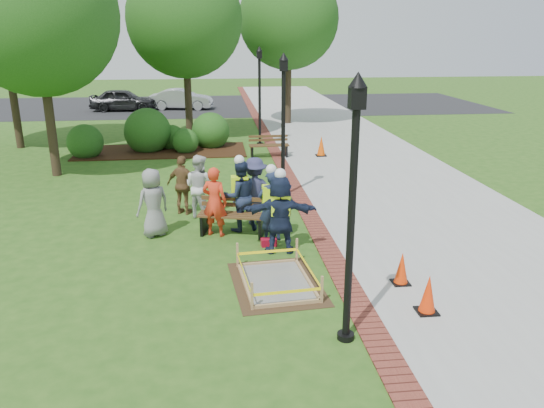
{
  "coord_description": "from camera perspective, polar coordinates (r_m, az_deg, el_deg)",
  "views": [
    {
      "loc": [
        -0.77,
        -10.4,
        4.76
      ],
      "look_at": [
        0.5,
        1.2,
        1.0
      ],
      "focal_mm": 35.0,
      "sensor_mm": 36.0,
      "label": 1
    }
  ],
  "objects": [
    {
      "name": "tree_far",
      "position": [
        25.37,
        -27.19,
        18.22
      ],
      "size": [
        5.69,
        5.69,
        8.59
      ],
      "color": "#3D2D1E",
      "rests_on": "ground"
    },
    {
      "name": "wet_concrete_pad",
      "position": [
        10.59,
        0.49,
        -7.44
      ],
      "size": [
        1.9,
        2.44,
        0.55
      ],
      "color": "#47331E",
      "rests_on": "ground"
    },
    {
      "name": "mulch_bed",
      "position": [
        23.0,
        -11.74,
        5.59
      ],
      "size": [
        7.0,
        3.0,
        0.05
      ],
      "primitive_type": "cube",
      "color": "#381E0F",
      "rests_on": "ground"
    },
    {
      "name": "lamp_mid",
      "position": [
        15.7,
        1.22,
        9.5
      ],
      "size": [
        0.28,
        0.28,
        4.26
      ],
      "color": "black",
      "rests_on": "ground"
    },
    {
      "name": "tree_right",
      "position": [
        29.51,
        1.8,
        19.28
      ],
      "size": [
        5.26,
        5.26,
        8.14
      ],
      "color": "#3D2D1E",
      "rests_on": "ground"
    },
    {
      "name": "parked_car_b",
      "position": [
        36.0,
        -9.62,
        10.01
      ],
      "size": [
        2.49,
        4.63,
        1.44
      ],
      "primitive_type": "imported",
      "rotation": [
        0.0,
        0.0,
        1.44
      ],
      "color": "#AEADB3",
      "rests_on": "ground"
    },
    {
      "name": "cone_back",
      "position": [
        10.85,
        13.77,
        -6.8
      ],
      "size": [
        0.35,
        0.35,
        0.68
      ],
      "color": "black",
      "rests_on": "ground"
    },
    {
      "name": "casual_person_c",
      "position": [
        14.31,
        -7.83,
        1.87
      ],
      "size": [
        0.65,
        0.61,
        1.72
      ],
      "color": "silver",
      "rests_on": "ground"
    },
    {
      "name": "casual_person_a",
      "position": [
        13.17,
        -12.68,
        0.12
      ],
      "size": [
        0.64,
        0.59,
        1.69
      ],
      "color": "gray",
      "rests_on": "ground"
    },
    {
      "name": "hivis_worker_a",
      "position": [
        11.83,
        0.88,
        -0.83
      ],
      "size": [
        0.61,
        0.42,
        1.96
      ],
      "color": "#1A2444",
      "rests_on": "ground"
    },
    {
      "name": "lamp_near",
      "position": [
        8.0,
        8.65,
        1.1
      ],
      "size": [
        0.28,
        0.28,
        4.26
      ],
      "color": "black",
      "rests_on": "ground"
    },
    {
      "name": "tree_left",
      "position": [
        19.62,
        -23.99,
        18.12
      ],
      "size": [
        5.25,
        5.25,
        7.97
      ],
      "color": "#3D2D1E",
      "rests_on": "ground"
    },
    {
      "name": "hivis_worker_c",
      "position": [
        13.22,
        -3.48,
        1.12
      ],
      "size": [
        0.65,
        0.5,
        1.94
      ],
      "color": "#191F43",
      "rests_on": "ground"
    },
    {
      "name": "parking_lot",
      "position": [
        37.71,
        -5.13,
        10.54
      ],
      "size": [
        36.0,
        12.0,
        0.01
      ],
      "primitive_type": "cube",
      "color": "black",
      "rests_on": "ground"
    },
    {
      "name": "shrub_e",
      "position": [
        23.57,
        -10.63,
        5.9
      ],
      "size": [
        1.1,
        1.1,
        1.1
      ],
      "primitive_type": "sphere",
      "color": "#1C4C15",
      "rests_on": "ground"
    },
    {
      "name": "brick_edging",
      "position": [
        21.1,
        0.77,
        4.86
      ],
      "size": [
        0.5,
        60.0,
        0.03
      ],
      "primitive_type": "cube",
      "color": "maroon",
      "rests_on": "ground"
    },
    {
      "name": "hivis_worker_b",
      "position": [
        12.52,
        -0.08,
        0.07
      ],
      "size": [
        0.61,
        0.45,
        1.88
      ],
      "color": "#191F43",
      "rests_on": "ground"
    },
    {
      "name": "tree_back",
      "position": [
        25.45,
        -9.4,
        18.99
      ],
      "size": [
        5.21,
        5.21,
        7.98
      ],
      "color": "#3D2D1E",
      "rests_on": "ground"
    },
    {
      "name": "casual_person_d",
      "position": [
        14.66,
        -9.54,
        1.99
      ],
      "size": [
        0.61,
        0.52,
        1.63
      ],
      "color": "brown",
      "rests_on": "ground"
    },
    {
      "name": "shrub_d",
      "position": [
        23.61,
        -6.55,
        6.11
      ],
      "size": [
        1.64,
        1.64,
        1.64
      ],
      "primitive_type": "sphere",
      "color": "#1C4C15",
      "rests_on": "ground"
    },
    {
      "name": "shrub_a",
      "position": [
        22.79,
        -19.29,
        4.79
      ],
      "size": [
        1.44,
        1.44,
        1.44
      ],
      "primitive_type": "sphere",
      "color": "#1C4C15",
      "rests_on": "ground"
    },
    {
      "name": "parked_car_a",
      "position": [
        36.09,
        -15.61,
        9.63
      ],
      "size": [
        2.24,
        4.79,
        1.53
      ],
      "primitive_type": "imported",
      "rotation": [
        0.0,
        0.0,
        1.53
      ],
      "color": "#252427",
      "rests_on": "ground"
    },
    {
      "name": "toolbox",
      "position": [
        12.47,
        -0.35,
        -4.14
      ],
      "size": [
        0.38,
        0.23,
        0.18
      ],
      "primitive_type": "cube",
      "rotation": [
        0.0,
        0.0,
        0.09
      ],
      "color": "maroon",
      "rests_on": "ground"
    },
    {
      "name": "casual_person_e",
      "position": [
        13.69,
        -1.87,
        1.39
      ],
      "size": [
        0.58,
        0.39,
        1.76
      ],
      "color": "#303154",
      "rests_on": "ground"
    },
    {
      "name": "ground",
      "position": [
        11.46,
        -1.84,
        -6.68
      ],
      "size": [
        100.0,
        100.0,
        0.0
      ],
      "primitive_type": "plane",
      "color": "#285116",
      "rests_on": "ground"
    },
    {
      "name": "casual_person_b",
      "position": [
        12.94,
        -6.19,
        0.23
      ],
      "size": [
        0.65,
        0.55,
        1.73
      ],
      "color": "red",
      "rests_on": "ground"
    },
    {
      "name": "shrub_b",
      "position": [
        23.28,
        -13.09,
        5.6
      ],
      "size": [
        1.96,
        1.96,
        1.96
      ],
      "primitive_type": "sphere",
      "color": "#1C4C15",
      "rests_on": "ground"
    },
    {
      "name": "bench_near",
      "position": [
        13.14,
        -4.26,
        -2.1
      ],
      "size": [
        1.75,
        0.94,
        0.9
      ],
      "color": "brown",
      "rests_on": "ground"
    },
    {
      "name": "lamp_far",
      "position": [
        23.6,
        -1.35,
        12.31
      ],
      "size": [
        0.28,
        0.28,
        4.26
      ],
      "color": "black",
      "rests_on": "ground"
    },
    {
      "name": "cone_far",
      "position": [
        21.67,
        5.32,
        6.17
      ],
      "size": [
        0.42,
        0.42,
        0.83
      ],
      "color": "black",
      "rests_on": "ground"
    },
    {
      "name": "sidewalk",
      "position": [
        21.73,
        9.34,
        4.99
      ],
      "size": [
        6.0,
        60.0,
        0.02
      ],
      "primitive_type": "cube",
      "color": "#9E9E99",
      "rests_on": "ground"
    },
    {
      "name": "shrub_c",
      "position": [
        22.65,
        -9.24,
        5.49
      ],
      "size": [
        1.09,
        1.09,
        1.09
      ],
      "primitive_type": "sphere",
      "color": "#1C4C15",
      "rests_on": "ground"
    },
    {
      "name": "bench_far",
      "position": [
        21.44,
        -0.32,
        5.78
      ],
      "size": [
        1.61,
        0.59,
        0.86
      ],
      "color": "brown",
      "rests_on": "ground"
    },
    {
      "name": "cone_front",
      "position": [
        9.89,
        16.44,
        -9.37
      ],
      "size": [
        0.37,
        0.37,
        0.74
      ],
      "color": "black",
      "rests_on": "ground"
    }
  ]
}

